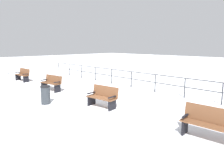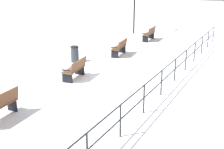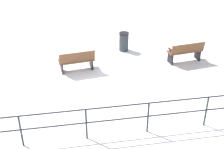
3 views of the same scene
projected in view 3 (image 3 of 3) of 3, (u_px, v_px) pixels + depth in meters
The scene contains 5 objects.
ground_plane at pixel (77, 71), 12.02m from camera, with size 80.00×80.00×0.00m, color white.
bench_second at pixel (186, 51), 12.46m from camera, with size 0.69×1.49×0.88m.
bench_third at pixel (77, 61), 11.82m from camera, with size 0.74×1.42×0.89m.
waterfront_railing at pixel (86, 119), 8.34m from camera, with size 0.05×20.82×1.01m.
trash_bin at pixel (124, 42), 13.43m from camera, with size 0.42×0.42×0.83m.
Camera 3 is at (-10.57, 0.43, 5.87)m, focal length 49.76 mm.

